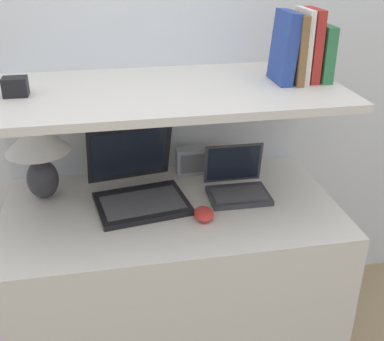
# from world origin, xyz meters

# --- Properties ---
(wall_back) EXTENTS (6.00, 0.05, 2.40)m
(wall_back) POSITION_xyz_m (0.00, 0.75, 1.20)
(wall_back) COLOR silver
(wall_back) RESTS_ON ground_plane
(desk) EXTENTS (1.24, 0.68, 0.71)m
(desk) POSITION_xyz_m (0.00, 0.34, 0.36)
(desk) COLOR silver
(desk) RESTS_ON ground_plane
(back_riser) EXTENTS (1.24, 0.04, 1.12)m
(back_riser) POSITION_xyz_m (0.00, 0.70, 0.56)
(back_riser) COLOR silver
(back_riser) RESTS_ON ground_plane
(shelf) EXTENTS (1.24, 0.61, 0.03)m
(shelf) POSITION_xyz_m (0.00, 0.41, 1.13)
(shelf) COLOR silver
(shelf) RESTS_ON back_riser
(table_lamp) EXTENTS (0.24, 0.24, 0.31)m
(table_lamp) POSITION_xyz_m (-0.47, 0.51, 0.92)
(table_lamp) COLOR #2D2D33
(table_lamp) RESTS_ON desk
(laptop_large) EXTENTS (0.38, 0.40, 0.27)m
(laptop_large) POSITION_xyz_m (-0.12, 0.42, 0.77)
(laptop_large) COLOR black
(laptop_large) RESTS_ON desk
(laptop_small) EXTENTS (0.23, 0.21, 0.19)m
(laptop_small) POSITION_xyz_m (0.27, 0.39, 0.75)
(laptop_small) COLOR #333338
(laptop_small) RESTS_ON desk
(computer_mouse) EXTENTS (0.07, 0.10, 0.04)m
(computer_mouse) POSITION_xyz_m (0.10, 0.23, 0.73)
(computer_mouse) COLOR red
(computer_mouse) RESTS_ON desk
(router_box) EXTENTS (0.14, 0.06, 0.12)m
(router_box) POSITION_xyz_m (0.13, 0.60, 0.77)
(router_box) COLOR gray
(router_box) RESTS_ON desk
(book_green) EXTENTS (0.04, 0.15, 0.20)m
(book_green) POSITION_xyz_m (0.57, 0.41, 1.25)
(book_green) COLOR #2D7042
(book_green) RESTS_ON shelf
(book_red) EXTENTS (0.03, 0.14, 0.25)m
(book_red) POSITION_xyz_m (0.53, 0.41, 1.27)
(book_red) COLOR #A82823
(book_red) RESTS_ON shelf
(book_white) EXTENTS (0.02, 0.14, 0.25)m
(book_white) POSITION_xyz_m (0.49, 0.41, 1.28)
(book_white) COLOR silver
(book_white) RESTS_ON shelf
(book_brown) EXTENTS (0.03, 0.18, 0.24)m
(book_brown) POSITION_xyz_m (0.46, 0.41, 1.27)
(book_brown) COLOR brown
(book_brown) RESTS_ON shelf
(book_blue) EXTENTS (0.06, 0.16, 0.25)m
(book_blue) POSITION_xyz_m (0.43, 0.41, 1.27)
(book_blue) COLOR #284293
(book_blue) RESTS_ON shelf
(shelf_gadget) EXTENTS (0.08, 0.06, 0.06)m
(shelf_gadget) POSITION_xyz_m (-0.50, 0.41, 1.18)
(shelf_gadget) COLOR black
(shelf_gadget) RESTS_ON shelf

